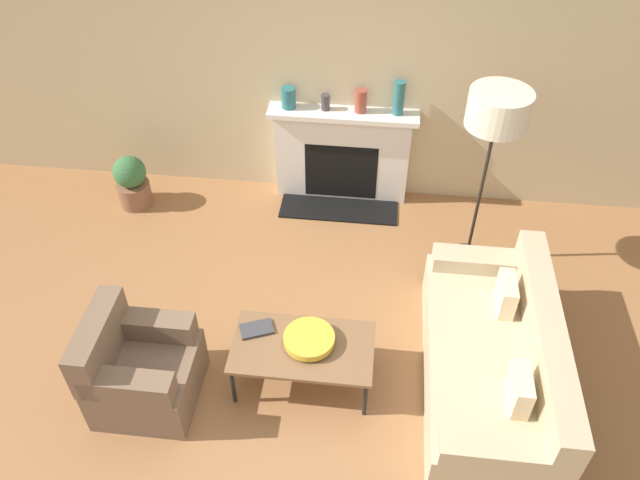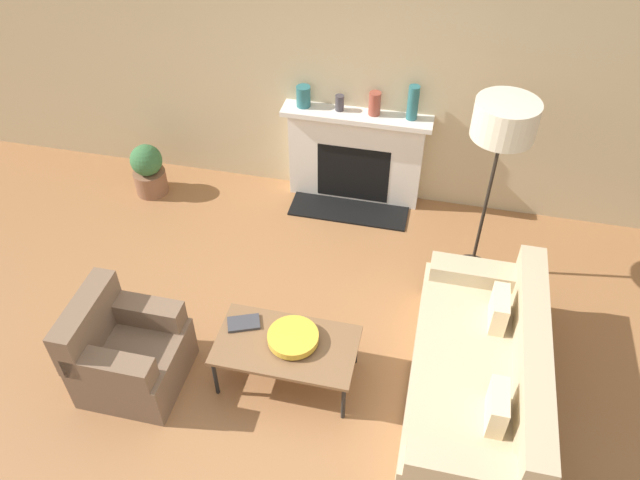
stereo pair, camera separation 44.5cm
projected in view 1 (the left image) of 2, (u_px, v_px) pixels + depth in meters
The scene contains 14 objects.
ground_plane at pixel (309, 377), 4.99m from camera, with size 18.00×18.00×0.00m, color #99663D.
wall_back at pixel (341, 63), 5.88m from camera, with size 18.00×0.06×2.90m.
fireplace at pixel (342, 156), 6.41m from camera, with size 1.48×0.59×1.02m.
couch at pixel (495, 359), 4.78m from camera, with size 0.92×1.98×0.76m.
armchair_near at pixel (139, 369), 4.66m from camera, with size 0.74×0.73×0.82m.
coffee_table at pixel (303, 349), 4.72m from camera, with size 1.08×0.60×0.42m.
bowl at pixel (309, 339), 4.69m from camera, with size 0.39×0.39×0.08m.
book at pixel (257, 329), 4.81m from camera, with size 0.29×0.23×0.02m.
floor_lamp at pixel (497, 118), 4.97m from camera, with size 0.50×0.50×1.78m.
mantel_vase_left at pixel (289, 98), 6.04m from camera, with size 0.14×0.14×0.21m.
mantel_vase_center_left at pixel (325, 102), 6.03m from camera, with size 0.08×0.08×0.16m.
mantel_vase_center_right at pixel (361, 101), 5.97m from camera, with size 0.12×0.12×0.23m.
mantel_vase_right at pixel (399, 98), 5.91m from camera, with size 0.11×0.11×0.34m.
potted_plant at pixel (132, 182), 6.44m from camera, with size 0.34×0.34×0.58m.
Camera 1 is at (0.42, -2.91, 4.18)m, focal length 35.00 mm.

